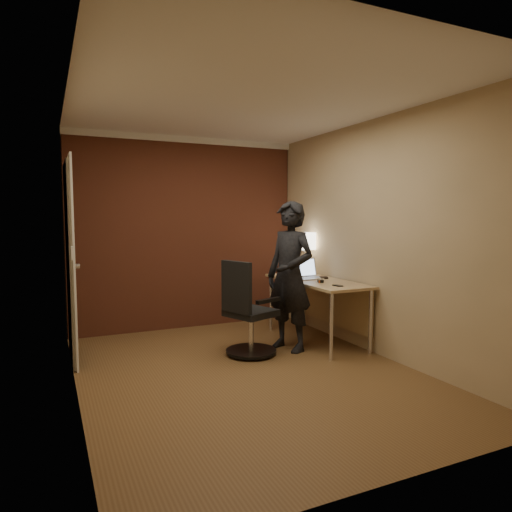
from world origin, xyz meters
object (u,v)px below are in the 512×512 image
object	(u,v)px
phone	(338,286)
laptop	(307,273)
office_chair	(247,315)
desk	(321,290)
mouse	(320,281)
desk_lamp	(304,242)
wallet	(324,278)
person	(290,276)

from	to	relation	value
phone	laptop	bearing A→B (deg)	82.13
office_chair	phone	bearing A→B (deg)	-18.32
desk	office_chair	distance (m)	1.08
laptop	mouse	bearing A→B (deg)	-97.43
desk_lamp	wallet	xyz separation A→B (m)	(-0.03, -0.52, -0.41)
wallet	person	size ratio (longest dim) A/B	0.07
phone	person	distance (m)	0.53
desk	office_chair	bearing A→B (deg)	-169.38
desk_lamp	mouse	world-z (taller)	desk_lamp
laptop	person	world-z (taller)	person
desk_lamp	phone	world-z (taller)	desk_lamp
phone	person	xyz separation A→B (m)	(-0.40, 0.33, 0.08)
laptop	mouse	xyz separation A→B (m)	(-0.05, -0.36, -0.05)
desk	phone	distance (m)	0.54
desk	wallet	distance (m)	0.17
desk	mouse	distance (m)	0.28
office_chair	wallet	bearing A→B (deg)	12.97
laptop	mouse	distance (m)	0.37
desk_lamp	mouse	xyz separation A→B (m)	(-0.25, -0.78, -0.40)
laptop	phone	bearing A→B (deg)	-92.29
desk_lamp	person	bearing A→B (deg)	-129.77
desk_lamp	person	distance (m)	1.03
mouse	wallet	distance (m)	0.33
desk_lamp	mouse	distance (m)	0.91
desk	laptop	bearing A→B (deg)	119.44
office_chair	person	size ratio (longest dim) A/B	0.61
mouse	person	bearing A→B (deg)	-159.56
desk_lamp	office_chair	world-z (taller)	desk_lamp
desk	person	world-z (taller)	person
laptop	person	bearing A→B (deg)	-141.34
phone	wallet	bearing A→B (deg)	65.74
wallet	office_chair	size ratio (longest dim) A/B	0.11
mouse	wallet	size ratio (longest dim) A/B	0.91
wallet	office_chair	distance (m)	1.19
mouse	person	size ratio (longest dim) A/B	0.06
desk	mouse	xyz separation A→B (m)	(-0.14, -0.20, 0.14)
laptop	person	distance (m)	0.55
desk_lamp	office_chair	bearing A→B (deg)	-146.13
phone	office_chair	bearing A→B (deg)	156.10
desk	laptop	size ratio (longest dim) A/B	4.24
desk_lamp	phone	size ratio (longest dim) A/B	4.65
laptop	office_chair	xyz separation A→B (m)	(-0.96, -0.37, -0.35)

